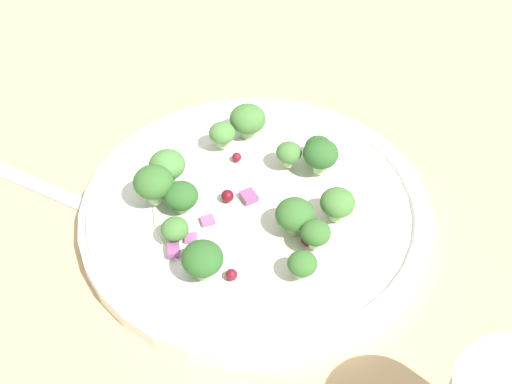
{
  "coord_description": "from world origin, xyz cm",
  "views": [
    {
      "loc": [
        -28.72,
        20.69,
        38.39
      ],
      "look_at": [
        -0.69,
        -0.84,
        2.7
      ],
      "focal_mm": 48.78,
      "sensor_mm": 36.0,
      "label": 1
    }
  ],
  "objects": [
    {
      "name": "broccoli_floret_9",
      "position": [
        -0.32,
        5.71,
        2.49
      ],
      "size": [
        1.95,
        1.95,
        1.97
      ],
      "color": "#ADD18E",
      "rests_on": "plate"
    },
    {
      "name": "cranberry_3",
      "position": [
        0.85,
        0.63,
        1.95
      ],
      "size": [
        0.95,
        0.95,
        0.95
      ],
      "primitive_type": "sphere",
      "color": "maroon",
      "rests_on": "plate"
    },
    {
      "name": "broccoli_floret_5",
      "position": [
        2.11,
        3.78,
        2.83
      ],
      "size": [
        2.49,
        2.49,
        2.53
      ],
      "color": "#8EB77A",
      "rests_on": "plate"
    },
    {
      "name": "plate",
      "position": [
        -0.69,
        -0.84,
        0.86
      ],
      "size": [
        26.04,
        26.04,
        1.7
      ],
      "color": "white",
      "rests_on": "ground_plane"
    },
    {
      "name": "broccoli_floret_1",
      "position": [
        -5.44,
        -4.41,
        3.18
      ],
      "size": [
        2.49,
        2.49,
        2.52
      ],
      "color": "#9EC684",
      "rests_on": "plate"
    },
    {
      "name": "cranberry_0",
      "position": [
        -5.14,
        4.63,
        1.83
      ],
      "size": [
        0.81,
        0.81,
        0.81
      ],
      "primitive_type": "sphere",
      "color": "maroon",
      "rests_on": "plate"
    },
    {
      "name": "broccoli_floret_4",
      "position": [
        -7.94,
        0.91,
        2.88
      ],
      "size": [
        1.98,
        1.98,
        2.01
      ],
      "color": "#ADD18E",
      "rests_on": "plate"
    },
    {
      "name": "broccoli_floret_3",
      "position": [
        3.9,
        4.9,
        3.49
      ],
      "size": [
        2.93,
        2.93,
        2.96
      ],
      "color": "#8EB77A",
      "rests_on": "plate"
    },
    {
      "name": "broccoli_floret_11",
      "position": [
        -4.42,
        -1.37,
        3.08
      ],
      "size": [
        2.74,
        2.74,
        2.78
      ],
      "color": "#ADD18E",
      "rests_on": "plate"
    },
    {
      "name": "broccoli_floret_6",
      "position": [
        0.43,
        -7.41,
        2.94
      ],
      "size": [
        2.08,
        2.08,
        2.11
      ],
      "color": "#8EB77A",
      "rests_on": "plate"
    },
    {
      "name": "onion_bit_0",
      "position": [
        0.01,
        -0.71,
        1.79
      ],
      "size": [
        1.38,
        1.25,
        0.43
      ],
      "primitive_type": "cube",
      "rotation": [
        0.0,
        0.0,
        1.4
      ],
      "color": "#934C84",
      "rests_on": "plate"
    },
    {
      "name": "broccoli_floret_13",
      "position": [
        -1.08,
        -6.64,
        3.44
      ],
      "size": [
        2.69,
        2.69,
        2.72
      ],
      "color": "#ADD18E",
      "rests_on": "plate"
    },
    {
      "name": "cranberry_1",
      "position": [
        3.92,
        -2.49,
        1.85
      ],
      "size": [
        0.74,
        0.74,
        0.74
      ],
      "primitive_type": "sphere",
      "color": "maroon",
      "rests_on": "plate"
    },
    {
      "name": "cranberry_2",
      "position": [
        -5.82,
        -1.48,
        1.76
      ],
      "size": [
        0.99,
        0.99,
        0.99
      ],
      "primitive_type": "sphere",
      "color": "#4C0A14",
      "rests_on": "plate"
    },
    {
      "name": "broccoli_floret_10",
      "position": [
        5.88,
        -5.05,
        3.06
      ],
      "size": [
        2.9,
        2.9,
        2.94
      ],
      "color": "#9EC684",
      "rests_on": "plate"
    },
    {
      "name": "broccoli_floret_12",
      "position": [
        0.83,
        -5.15,
        3.03
      ],
      "size": [
        1.97,
        1.97,
        2.0
      ],
      "color": "#9EC684",
      "rests_on": "plate"
    },
    {
      "name": "onion_bit_2",
      "position": [
        -0.92,
        6.47,
        1.77
      ],
      "size": [
        1.43,
        1.3,
        0.37
      ],
      "primitive_type": "cube",
      "rotation": [
        0.0,
        0.0,
        1.08
      ],
      "color": "#934C84",
      "rests_on": "plate"
    },
    {
      "name": "dressing_pool",
      "position": [
        -0.69,
        -0.84,
        1.3
      ],
      "size": [
        15.1,
        15.1,
        0.2
      ],
      "primitive_type": "cylinder",
      "color": "white",
      "rests_on": "plate"
    },
    {
      "name": "onion_bit_3",
      "position": [
        -2.41,
        5.82,
        1.69
      ],
      "size": [
        1.08,
        1.15,
        0.52
      ],
      "primitive_type": "cube",
      "rotation": [
        0.0,
        0.0,
        1.41
      ],
      "color": "#934C84",
      "rests_on": "plate"
    },
    {
      "name": "fork",
      "position": [
        11.58,
        10.45,
        0.25
      ],
      "size": [
        17.68,
        9.34,
        0.5
      ],
      "color": "silver",
      "rests_on": "ground_plane"
    },
    {
      "name": "onion_bit_1",
      "position": [
        -0.63,
        4.87,
        1.49
      ],
      "size": [
        1.16,
        1.2,
        0.46
      ],
      "primitive_type": "cube",
      "rotation": [
        0.0,
        0.0,
        1.04
      ],
      "color": "#A35B93",
      "rests_on": "plate"
    },
    {
      "name": "broccoli_floret_2",
      "position": [
        -6.62,
        -1.35,
        3.17
      ],
      "size": [
        2.08,
        2.08,
        2.1
      ],
      "color": "#ADD18E",
      "rests_on": "plate"
    },
    {
      "name": "ground_plane",
      "position": [
        0.0,
        0.0,
        -1.0
      ],
      "size": [
        180.0,
        180.0,
        2.0
      ],
      "primitive_type": "cube",
      "color": "tan"
    },
    {
      "name": "broccoli_floret_0",
      "position": [
        -3.65,
        5.87,
        2.92
      ],
      "size": [
        2.8,
        2.8,
        2.83
      ],
      "color": "#8EB77A",
      "rests_on": "plate"
    },
    {
      "name": "broccoli_floret_8",
      "position": [
        4.89,
        3.12,
        3.44
      ],
      "size": [
        2.7,
        2.7,
        2.73
      ],
      "color": "#8EB77A",
      "rests_on": "plate"
    },
    {
      "name": "onion_bit_4",
      "position": [
        -0.21,
        3.01,
        1.61
      ],
      "size": [
        1.08,
        1.18,
        0.33
      ],
      "primitive_type": "cube",
      "rotation": [
        0.0,
        0.0,
        1.25
      ],
      "color": "#A35B93",
      "rests_on": "plate"
    },
    {
      "name": "broccoli_floret_7",
      "position": [
        5.73,
        -2.44,
        3.07
      ],
      "size": [
        2.07,
        2.07,
        2.1
      ],
      "color": "#9EC684",
      "rests_on": "plate"
    }
  ]
}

